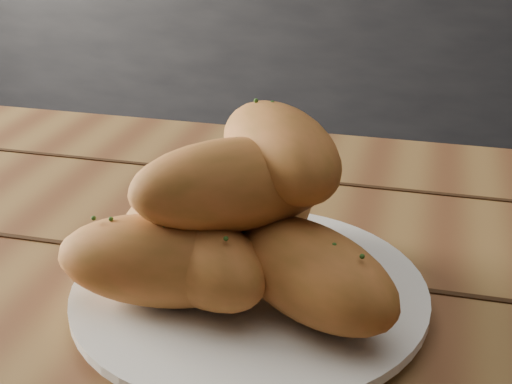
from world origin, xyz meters
name	(u,v)px	position (x,y,z in m)	size (l,w,h in m)	color
counter	(357,51)	(0.00, 1.70, 0.45)	(2.80, 0.60, 0.90)	black
plate	(250,294)	(0.17, -0.49, 0.76)	(0.28, 0.28, 0.02)	white
bread_rolls	(238,223)	(0.16, -0.49, 0.82)	(0.28, 0.24, 0.14)	#C06935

